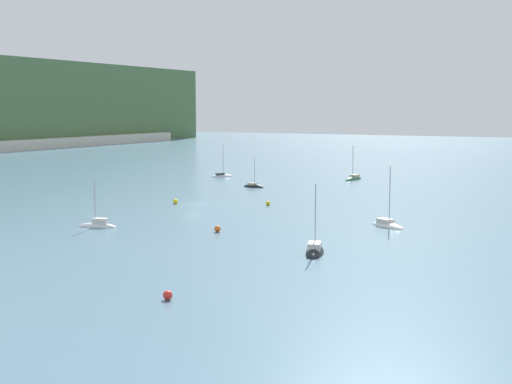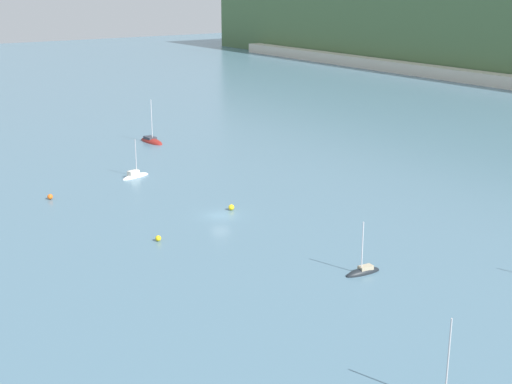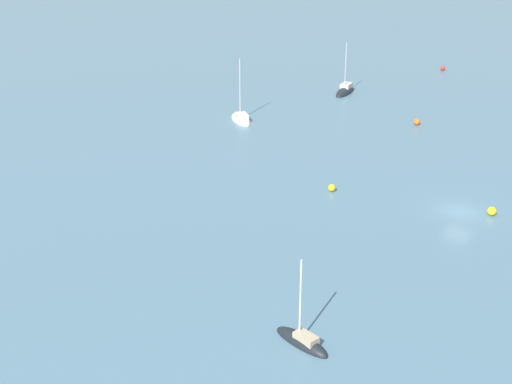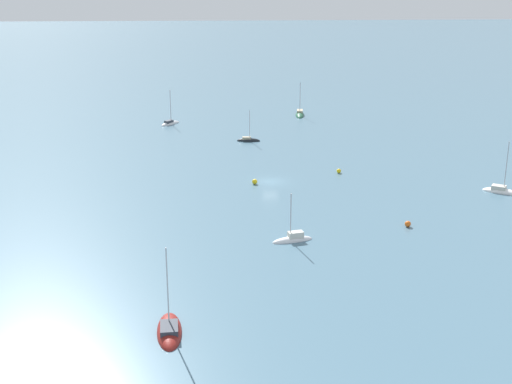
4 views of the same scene
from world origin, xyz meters
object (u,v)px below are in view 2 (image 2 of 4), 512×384
sailboat_3 (135,176)px  mooring_buoy_2 (50,197)px  sailboat_1 (363,273)px  mooring_buoy_0 (158,238)px  sailboat_4 (152,142)px  mooring_buoy_1 (231,207)px

sailboat_3 → mooring_buoy_2: size_ratio=8.54×
sailboat_3 → mooring_buoy_2: (4.20, -15.97, 0.26)m
sailboat_1 → mooring_buoy_0: 26.55m
sailboat_4 → mooring_buoy_1: (46.68, -10.60, 0.34)m
sailboat_1 → sailboat_4: sailboat_4 is taller
sailboat_1 → mooring_buoy_1: sailboat_1 is taller
sailboat_4 → mooring_buoy_1: 47.86m
mooring_buoy_1 → sailboat_1: bearing=-0.2°
sailboat_3 → mooring_buoy_1: 24.34m
sailboat_1 → mooring_buoy_0: (-22.37, -14.30, 0.27)m
sailboat_1 → sailboat_3: 51.92m
mooring_buoy_1 → mooring_buoy_2: 27.95m
sailboat_1 → mooring_buoy_1: (-27.74, 0.11, 0.32)m
sailboat_4 → mooring_buoy_0: (52.04, -25.01, 0.29)m
sailboat_3 → sailboat_4: (-22.62, 14.30, -0.07)m
sailboat_4 → mooring_buoy_2: 40.44m
sailboat_1 → sailboat_3: (-51.79, -3.59, 0.06)m
sailboat_1 → sailboat_4: size_ratio=0.71×
sailboat_1 → mooring_buoy_2: sailboat_1 is taller
sailboat_1 → sailboat_4: 75.18m
sailboat_3 → mooring_buoy_0: (29.42, -10.72, 0.22)m
sailboat_3 → mooring_buoy_0: 31.32m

